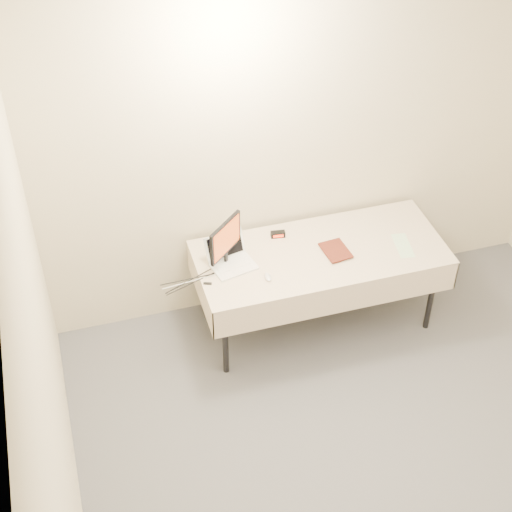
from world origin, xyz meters
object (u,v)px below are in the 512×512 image
object	(u,v)px
table	(320,258)
laptop	(230,258)
book	(326,242)
monitor	(225,240)

from	to	relation	value
table	laptop	xyz separation A→B (m)	(-0.68, 0.07, 0.11)
laptop	book	world-z (taller)	book
table	laptop	world-z (taller)	laptop
book	monitor	bearing A→B (deg)	164.72
table	monitor	size ratio (longest dim) A/B	5.04
laptop	book	xyz separation A→B (m)	(0.69, -0.11, 0.07)
monitor	book	size ratio (longest dim) A/B	1.54
table	monitor	xyz separation A→B (m)	(-0.71, 0.07, 0.28)
table	book	xyz separation A→B (m)	(0.01, -0.05, 0.18)
laptop	monitor	bearing A→B (deg)	152.90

